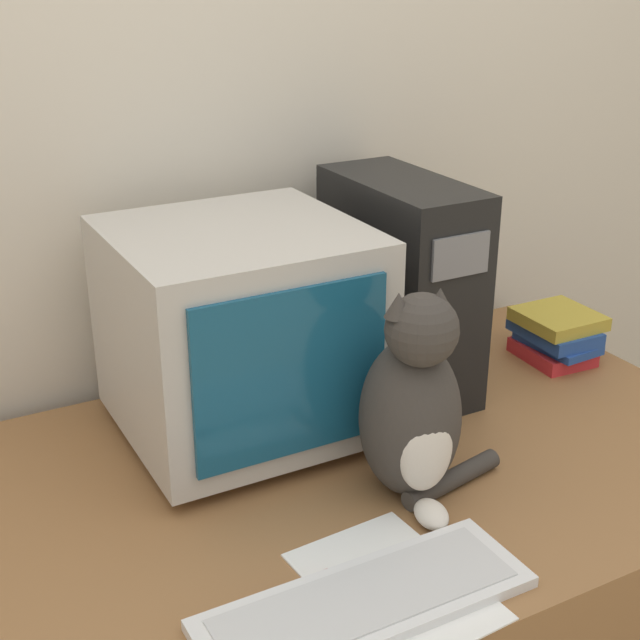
# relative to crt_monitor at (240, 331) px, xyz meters

# --- Properties ---
(wall_back) EXTENTS (7.00, 0.05, 2.50)m
(wall_back) POSITION_rel_crt_monitor_xyz_m (0.02, 0.33, 0.29)
(wall_back) COLOR beige
(wall_back) RESTS_ON ground_plane
(crt_monitor) EXTENTS (0.43, 0.43, 0.40)m
(crt_monitor) POSITION_rel_crt_monitor_xyz_m (0.00, 0.00, 0.00)
(crt_monitor) COLOR #BCB7AD
(crt_monitor) RESTS_ON desk
(computer_tower) EXTENTS (0.18, 0.39, 0.44)m
(computer_tower) POSITION_rel_crt_monitor_xyz_m (0.37, 0.04, 0.01)
(computer_tower) COLOR black
(computer_tower) RESTS_ON desk
(keyboard) EXTENTS (0.49, 0.16, 0.02)m
(keyboard) POSITION_rel_crt_monitor_xyz_m (-0.05, -0.54, -0.20)
(keyboard) COLOR silver
(keyboard) RESTS_ON desk
(cat) EXTENTS (0.28, 0.25, 0.38)m
(cat) POSITION_rel_crt_monitor_xyz_m (0.16, -0.33, -0.05)
(cat) COLOR #38332D
(cat) RESTS_ON desk
(book_stack) EXTENTS (0.16, 0.19, 0.11)m
(book_stack) POSITION_rel_crt_monitor_xyz_m (0.75, -0.04, -0.15)
(book_stack) COLOR red
(book_stack) RESTS_ON desk
(pen) EXTENTS (0.15, 0.02, 0.01)m
(pen) POSITION_rel_crt_monitor_xyz_m (-0.14, -0.45, -0.20)
(pen) COLOR maroon
(pen) RESTS_ON desk
(paper_sheet) EXTENTS (0.23, 0.31, 0.00)m
(paper_sheet) POSITION_rel_crt_monitor_xyz_m (0.01, -0.52, -0.21)
(paper_sheet) COLOR white
(paper_sheet) RESTS_ON desk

